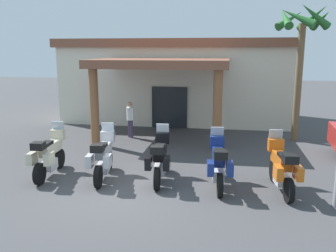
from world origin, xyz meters
The scene contains 9 objects.
ground_plane centered at (0.00, 0.00, 0.00)m, with size 80.00×80.00×0.00m, color #424244.
motel_building centered at (0.03, 10.94, 2.29)m, with size 12.52×9.90×4.48m.
motorcycle_cream centered at (-2.67, 0.67, 0.70)m, with size 0.73×2.21×1.61m.
motorcycle_silver centered at (-0.91, 0.69, 0.70)m, with size 0.77×2.21×1.61m.
motorcycle_black centered at (0.85, 0.78, 0.70)m, with size 0.73×2.21×1.61m.
motorcycle_blue centered at (2.60, 0.56, 0.70)m, with size 0.73×2.21×1.61m.
motorcycle_orange centered at (4.36, 0.45, 0.70)m, with size 0.76×2.21×1.61m.
pedestrian centered at (-1.45, 6.08, 0.94)m, with size 0.40×0.40×1.63m.
palm_tree_near_portico centered at (5.85, 6.63, 4.48)m, with size 2.27×2.33×5.84m.
Camera 1 is at (2.67, -9.50, 3.91)m, focal length 38.57 mm.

